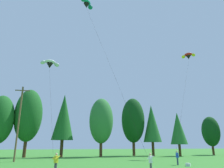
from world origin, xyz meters
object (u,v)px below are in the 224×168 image
at_px(utility_pole, 19,121).
at_px(kite_flyer_far, 177,157).
at_px(kite_flyer_near, 56,161).
at_px(picnic_cooler, 188,165).
at_px(parafoil_kite_far_red_yellow, 188,56).
at_px(parafoil_kite_mid_teal, 87,4).
at_px(parafoil_kite_high_white, 50,64).
at_px(kite_flyer_mid, 151,161).

distance_m(utility_pole, kite_flyer_far, 23.49).
relative_size(kite_flyer_near, picnic_cooler, 3.25).
relative_size(utility_pole, parafoil_kite_far_red_yellow, 0.53).
distance_m(parafoil_kite_mid_teal, picnic_cooler, 24.89).
bearing_deg(kite_flyer_far, parafoil_kite_far_red_yellow, 47.81).
xyz_separation_m(utility_pole, parafoil_kite_far_red_yellow, (33.28, 4.16, 15.75)).
bearing_deg(kite_flyer_near, utility_pole, 114.84).
bearing_deg(parafoil_kite_high_white, parafoil_kite_mid_teal, -62.08).
bearing_deg(parafoil_kite_high_white, kite_flyer_near, -79.66).
distance_m(kite_flyer_near, kite_flyer_far, 15.14).
xyz_separation_m(utility_pole, kite_flyer_near, (6.40, -13.84, -4.94)).
xyz_separation_m(parafoil_kite_far_red_yellow, picnic_cooler, (-11.96, -15.24, -21.52)).
bearing_deg(utility_pole, picnic_cooler, -27.46).
distance_m(utility_pole, kite_flyer_mid, 22.20).
bearing_deg(kite_flyer_mid, kite_flyer_near, 166.38).
height_order(utility_pole, kite_flyer_far, utility_pole).
bearing_deg(picnic_cooler, kite_flyer_near, 53.99).
xyz_separation_m(kite_flyer_near, picnic_cooler, (14.92, 2.75, -0.83)).
height_order(kite_flyer_far, parafoil_kite_high_white, parafoil_kite_high_white).
bearing_deg(kite_flyer_far, parafoil_kite_mid_teal, 178.13).
relative_size(utility_pole, picnic_cooler, 21.81).
height_order(kite_flyer_near, parafoil_kite_mid_teal, parafoil_kite_mid_teal).
bearing_deg(parafoil_kite_mid_teal, kite_flyer_near, -118.60).
bearing_deg(picnic_cooler, kite_flyer_mid, 79.43).
bearing_deg(kite_flyer_mid, parafoil_kite_far_red_yellow, 47.17).
relative_size(kite_flyer_near, parafoil_kite_high_white, 0.11).
xyz_separation_m(kite_flyer_mid, parafoil_kite_far_red_yellow, (18.55, 20.01, 20.69)).
relative_size(parafoil_kite_high_white, parafoil_kite_mid_teal, 0.76).
height_order(utility_pole, parafoil_kite_high_white, parafoil_kite_high_white).
xyz_separation_m(kite_flyer_near, parafoil_kite_mid_teal, (2.58, 4.73, 20.70)).
height_order(utility_pole, kite_flyer_mid, utility_pole).
bearing_deg(parafoil_kite_mid_teal, kite_flyer_mid, -49.60).
height_order(kite_flyer_far, parafoil_kite_mid_teal, parafoil_kite_mid_teal).
bearing_deg(parafoil_kite_far_red_yellow, kite_flyer_mid, -132.83).
distance_m(parafoil_kite_high_white, parafoil_kite_far_red_yellow, 30.28).
bearing_deg(utility_pole, kite_flyer_near, -65.16).
bearing_deg(parafoil_kite_far_red_yellow, parafoil_kite_high_white, -173.53).
height_order(utility_pole, parafoil_kite_mid_teal, parafoil_kite_mid_teal).
height_order(kite_flyer_mid, parafoil_kite_far_red_yellow, parafoil_kite_far_red_yellow).
height_order(kite_flyer_near, parafoil_kite_far_red_yellow, parafoil_kite_far_red_yellow).
relative_size(kite_flyer_far, parafoil_kite_far_red_yellow, 0.08).
relative_size(kite_flyer_near, kite_flyer_mid, 1.00).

